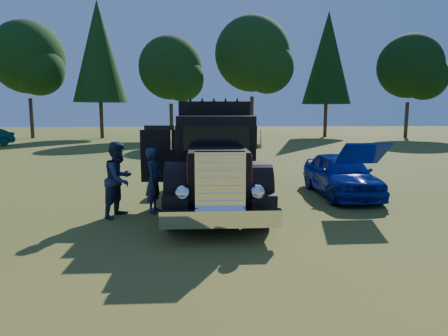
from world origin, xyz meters
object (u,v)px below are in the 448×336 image
Objects in this scene: hotrod_coupe at (341,174)px; spectator_far at (119,179)px; diamond_t_truck at (215,162)px; spectator_near at (154,180)px.

spectator_far reaches higher than hotrod_coupe.
diamond_t_truck reaches higher than spectator_near.
spectator_far is (-0.85, -0.35, 0.10)m from spectator_near.
spectator_near is at bearing -43.77° from spectator_far.
hotrod_coupe is at bearing -61.80° from spectator_near.
hotrod_coupe is 2.41× the size of spectator_near.
diamond_t_truck is 4.36m from hotrod_coupe.
diamond_t_truck is 1.69× the size of hotrod_coupe.
diamond_t_truck is 4.07× the size of spectator_near.
diamond_t_truck is 2.70m from spectator_far.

